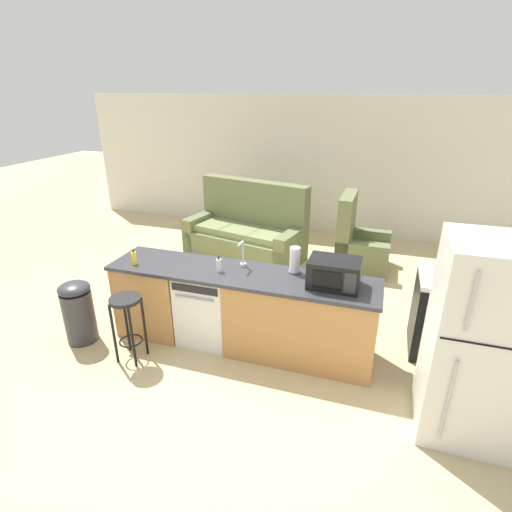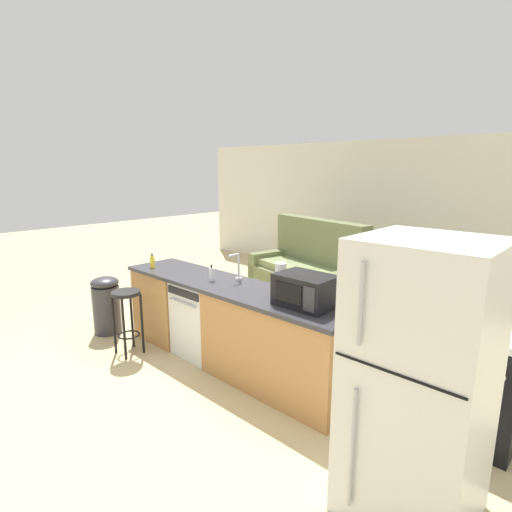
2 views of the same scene
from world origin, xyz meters
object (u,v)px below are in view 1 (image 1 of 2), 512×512
Objects in this scene: kettle at (442,264)px; stove_range at (451,317)px; paper_towel_roll at (295,260)px; trash_bin at (78,311)px; microwave at (334,273)px; soap_bottle at (219,265)px; dish_soap_bottle at (134,258)px; dishwasher at (208,306)px; refrigerator at (478,343)px; bar_stool at (127,315)px; armchair at (357,247)px; couch at (248,233)px.

stove_range is at bearing -38.19° from kettle.
paper_towel_roll is 2.51m from trash_bin.
soap_bottle is (-1.21, -0.04, -0.07)m from microwave.
stove_range is at bearing 13.63° from soap_bottle.
dishwasher is at bearing 10.61° from dish_soap_bottle.
dishwasher is 4.77× the size of soap_bottle.
kettle is 4.03m from trash_bin.
microwave is 0.48m from paper_towel_roll.
dish_soap_bottle is (-3.40, -0.70, 0.52)m from stove_range.
soap_bottle is (-2.42, 0.51, 0.12)m from refrigerator.
bar_stool is 0.62× the size of armchair.
refrigerator reaches higher than dish_soap_bottle.
soap_bottle is 0.15× the size of armchair.
couch is at bearing 102.54° from soap_bottle.
dish_soap_bottle is (-2.18, -0.15, -0.07)m from microwave.
trash_bin is at bearing -149.35° from dish_soap_bottle.
stove_range is 3.19× the size of paper_towel_roll.
paper_towel_roll is 0.24× the size of armchair.
kettle reaches higher than dish_soap_bottle.
refrigerator is (2.60, -0.55, 0.44)m from dishwasher.
dish_soap_bottle is (-0.97, -0.11, 0.00)m from soap_bottle.
dishwasher is at bearing -168.09° from stove_range.
couch reaches higher than kettle.
refrigerator is 1.25m from kettle.
stove_range is 3.51m from dish_soap_bottle.
microwave is (-1.21, -0.55, 0.59)m from stove_range.
armchair reaches higher than microwave.
refrigerator reaches higher than armchair.
couch is at bearing 81.62° from dish_soap_bottle.
armchair is (1.46, 2.57, -0.07)m from dishwasher.
paper_towel_roll reaches higher than microwave.
bar_stool and trash_bin have the same top height.
trash_bin is (-0.75, 0.12, -0.16)m from bar_stool.
kettle is 0.28× the size of bar_stool.
paper_towel_roll reaches higher than stove_range.
bar_stool is (-3.23, -0.06, -0.32)m from refrigerator.
microwave is at bearing -0.05° from dishwasher.
dishwasher is 2.58m from couch.
armchair is at bearing 56.73° from bar_stool.
dish_soap_bottle is at bearing 173.27° from refrigerator.
couch reaches higher than microwave.
dishwasher is 1.14× the size of bar_stool.
refrigerator reaches higher than paper_towel_roll.
stove_range is at bearing 11.91° from dishwasher.
couch reaches higher than armchair.
dishwasher is at bearing 179.95° from microwave.
bar_stool is at bearing -153.03° from paper_towel_roll.
armchair is at bearing 88.44° from microwave.
soap_bottle is at bearing 35.40° from bar_stool.
stove_range is 1.46m from microwave.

